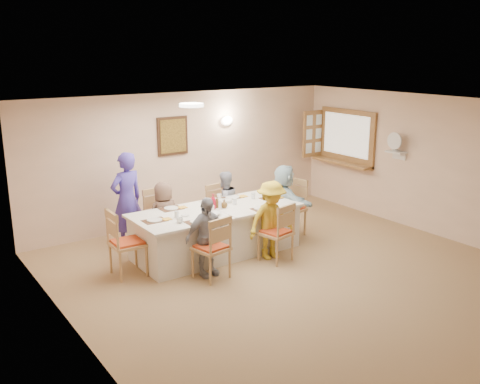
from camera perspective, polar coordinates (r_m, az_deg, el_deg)
ground at (r=7.99m, az=7.01°, el=-9.23°), size 7.00×7.00×0.00m
room_walls at (r=7.50m, az=7.38°, el=1.40°), size 7.00×7.00×7.00m
wall_picture at (r=10.11m, az=-7.19°, el=5.95°), size 0.62×0.05×0.72m
wall_sconce at (r=10.66m, az=-1.41°, el=7.61°), size 0.26×0.09×0.18m
ceiling_light at (r=7.97m, az=-5.21°, el=9.22°), size 0.36×0.36×0.05m
serving_hatch at (r=11.39m, az=11.35°, el=5.76°), size 0.06×1.50×1.15m
hatch_sill at (r=11.40m, az=10.80°, el=3.11°), size 0.30×1.50×0.05m
shutter_door at (r=11.75m, az=7.80°, el=6.18°), size 0.55×0.04×1.00m
fan_shelf at (r=10.47m, az=16.32°, el=4.11°), size 0.22×0.36×0.03m
desk_fan at (r=10.42m, az=16.28°, el=4.91°), size 0.30×0.30×0.28m
dining_table at (r=8.78m, az=-2.52°, el=-4.19°), size 2.76×1.17×0.76m
chair_back_left at (r=9.14m, az=-8.41°, el=-2.81°), size 0.51×0.51×0.99m
chair_back_right at (r=9.71m, az=-2.06°, el=-1.87°), size 0.46×0.46×0.90m
chair_front_left at (r=7.81m, az=-3.11°, el=-5.85°), size 0.54×0.54×0.97m
chair_front_right at (r=8.46m, az=3.83°, el=-4.24°), size 0.54×0.54×0.96m
chair_left_end at (r=8.07m, az=-11.91°, el=-5.26°), size 0.50×0.50×1.02m
chair_right_end at (r=9.62m, az=5.30°, el=-1.70°), size 0.58×0.58×1.03m
diner_back_left at (r=9.01m, az=-8.09°, el=-2.51°), size 0.57×0.38×1.15m
diner_back_right at (r=9.57m, az=-1.68°, el=-1.25°), size 0.58×0.46×1.18m
diner_front_left at (r=7.87m, az=-3.59°, el=-4.81°), size 0.73×0.35×1.20m
diner_front_right at (r=8.50m, az=3.35°, el=-3.03°), size 0.86×0.55×1.27m
diner_right_end at (r=9.50m, az=4.72°, el=-0.99°), size 1.28×0.58×1.32m
caregiver at (r=9.18m, az=-11.97°, el=-0.82°), size 0.74×0.61×1.63m
placemat_fl at (r=8.03m, az=-4.57°, el=-3.19°), size 0.35×0.26×0.01m
plate_fl at (r=8.02m, az=-4.57°, el=-3.13°), size 0.23×0.23×0.01m
napkin_fl at (r=8.07m, az=-3.29°, el=-3.02°), size 0.15×0.15×0.01m
placemat_fr at (r=8.66m, az=2.30°, el=-1.80°), size 0.32×0.24×0.01m
plate_fr at (r=8.66m, az=2.30°, el=-1.74°), size 0.26×0.26×0.02m
napkin_fr at (r=8.73m, az=3.44°, el=-1.64°), size 0.14×0.14×0.01m
placemat_bl at (r=8.73m, az=-7.36°, el=-1.77°), size 0.36×0.27×0.01m
plate_bl at (r=8.73m, az=-7.36°, el=-1.71°), size 0.23×0.23×0.01m
napkin_bl at (r=8.77m, az=-6.16°, el=-1.62°), size 0.13×0.13×0.01m
placemat_br at (r=9.32m, az=-0.81°, el=-0.58°), size 0.34×0.26×0.01m
plate_br at (r=9.32m, az=-0.81°, el=-0.53°), size 0.24×0.24×0.02m
napkin_br at (r=9.38m, az=0.27°, el=-0.44°), size 0.14×0.14×0.01m
placemat_le at (r=8.16m, az=-9.10°, el=-3.03°), size 0.35×0.26×0.01m
plate_le at (r=8.16m, az=-9.10°, el=-2.97°), size 0.23×0.23×0.01m
napkin_le at (r=8.19m, az=-7.82°, el=-2.86°), size 0.13×0.13×0.01m
placemat_re at (r=9.29m, az=3.30°, el=-0.66°), size 0.35×0.26×0.01m
plate_re at (r=9.28m, az=3.30°, el=-0.60°), size 0.25×0.25×0.02m
napkin_re at (r=9.36m, az=4.36°, el=-0.52°), size 0.15×0.15×0.01m
teacup_a at (r=8.01m, az=-6.43°, el=-3.01°), size 0.17×0.17×0.08m
teacup_b at (r=9.26m, az=-2.23°, el=-0.46°), size 0.13×0.13×0.08m
bowl_a at (r=8.32m, az=-2.80°, el=-2.34°), size 0.38×0.38×0.05m
bowl_b at (r=9.01m, az=-1.38°, el=-0.96°), size 0.24×0.24×0.05m
condiment_ketchup at (r=8.63m, az=-2.89°, el=-1.02°), size 0.12×0.12×0.25m
condiment_brown at (r=8.72m, az=-2.47°, el=-1.07°), size 0.09×0.09×0.18m
condiment_malt at (r=8.70m, az=-1.70°, el=-1.26°), size 0.12×0.12×0.14m
drinking_glass at (r=8.62m, az=-3.57°, el=-1.54°), size 0.06×0.06×0.09m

